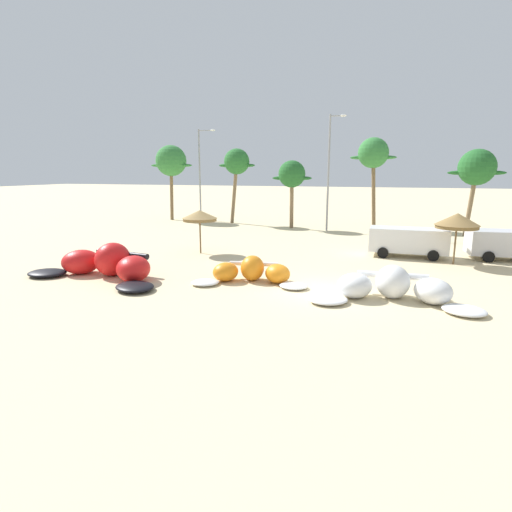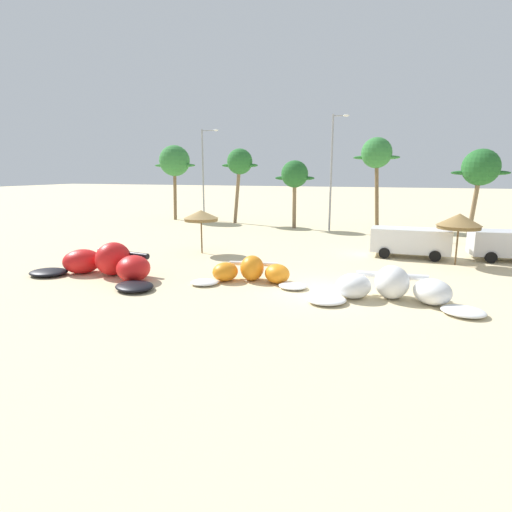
% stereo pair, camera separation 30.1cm
% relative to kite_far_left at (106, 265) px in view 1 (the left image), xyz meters
% --- Properties ---
extents(ground_plane, '(260.00, 260.00, 0.00)m').
position_rel_kite_far_left_xyz_m(ground_plane, '(10.95, 0.94, -0.67)').
color(ground_plane, beige).
extents(kite_far_left, '(8.31, 4.42, 1.75)m').
position_rel_kite_far_left_xyz_m(kite_far_left, '(0.00, 0.00, 0.00)').
color(kite_far_left, black).
rests_on(kite_far_left, ground).
extents(kite_left, '(5.89, 3.17, 1.27)m').
position_rel_kite_far_left_xyz_m(kite_left, '(7.44, 1.39, -0.18)').
color(kite_left, white).
rests_on(kite_left, ground).
extents(kite_left_of_center, '(7.25, 3.39, 1.45)m').
position_rel_kite_far_left_xyz_m(kite_left_of_center, '(14.13, 0.35, -0.12)').
color(kite_left_of_center, white).
rests_on(kite_left_of_center, ground).
extents(beach_umbrella_near_van, '(2.33, 2.33, 2.89)m').
position_rel_kite_far_left_xyz_m(beach_umbrella_near_van, '(1.86, 7.40, 1.85)').
color(beach_umbrella_near_van, brown).
rests_on(beach_umbrella_near_van, ground).
extents(beach_umbrella_middle, '(2.50, 2.50, 3.03)m').
position_rel_kite_far_left_xyz_m(beach_umbrella_middle, '(17.59, 8.82, 1.92)').
color(beach_umbrella_middle, brown).
rests_on(beach_umbrella_middle, ground).
extents(parked_van, '(5.27, 2.55, 1.84)m').
position_rel_kite_far_left_xyz_m(parked_van, '(21.05, 11.15, 0.42)').
color(parked_van, silver).
rests_on(parked_van, ground).
extents(parked_car_second, '(4.80, 2.30, 1.84)m').
position_rel_kite_far_left_xyz_m(parked_car_second, '(14.96, 10.44, 0.42)').
color(parked_car_second, white).
rests_on(parked_car_second, ground).
extents(palm_leftmost, '(5.06, 3.37, 8.22)m').
position_rel_kite_far_left_xyz_m(palm_leftmost, '(-9.46, 24.38, 5.79)').
color(palm_leftmost, brown).
rests_on(palm_leftmost, ground).
extents(palm_left, '(3.95, 2.63, 7.70)m').
position_rel_kite_far_left_xyz_m(palm_left, '(-1.47, 23.60, 5.56)').
color(palm_left, '#7F6647').
rests_on(palm_left, ground).
extents(palm_left_of_gap, '(3.83, 2.55, 6.42)m').
position_rel_kite_far_left_xyz_m(palm_left_of_gap, '(4.82, 21.63, 4.36)').
color(palm_left_of_gap, '#7F6647').
rests_on(palm_left_of_gap, ground).
extents(palm_center_left, '(4.35, 2.90, 8.58)m').
position_rel_kite_far_left_xyz_m(palm_center_left, '(12.04, 24.79, 6.32)').
color(palm_center_left, brown).
rests_on(palm_center_left, ground).
extents(palm_center_right, '(4.46, 2.97, 7.22)m').
position_rel_kite_far_left_xyz_m(palm_center_right, '(20.48, 21.26, 4.97)').
color(palm_center_right, '#7F6647').
rests_on(palm_center_right, ground).
extents(lamppost_west, '(2.05, 0.24, 9.89)m').
position_rel_kite_far_left_xyz_m(lamppost_west, '(-6.35, 25.40, 4.85)').
color(lamppost_west, gray).
rests_on(lamppost_west, ground).
extents(lamppost_west_center, '(1.50, 0.24, 10.31)m').
position_rel_kite_far_left_xyz_m(lamppost_west_center, '(8.47, 20.78, 5.00)').
color(lamppost_west_center, gray).
rests_on(lamppost_west_center, ground).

